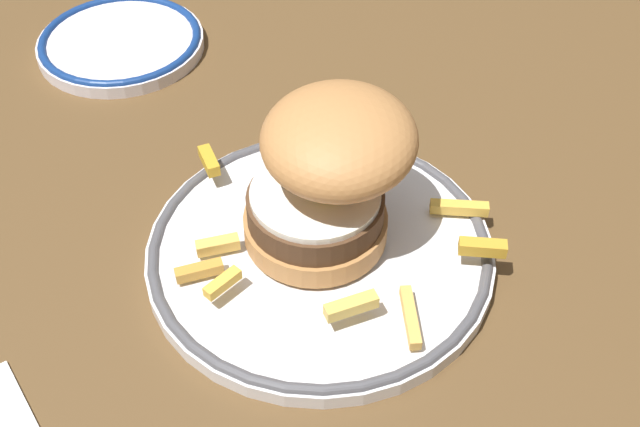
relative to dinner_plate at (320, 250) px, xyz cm
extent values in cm
cube|color=brown|center=(-1.59, -4.04, -2.84)|extent=(121.79, 106.65, 4.00)
cylinder|color=silver|center=(0.00, 0.00, -0.24)|extent=(25.03, 25.03, 1.20)
torus|color=#4C4C51|center=(0.00, 0.00, 0.36)|extent=(24.63, 24.63, 0.80)
cylinder|color=#B57B43|center=(-0.93, 0.26, 1.66)|extent=(10.28, 10.28, 1.80)
cylinder|color=#492F1D|center=(-0.93, 0.26, 3.55)|extent=(9.66, 9.66, 1.96)
cylinder|color=white|center=(-0.93, 0.26, 4.78)|extent=(9.10, 9.10, 0.50)
ellipsoid|color=yellow|center=(-0.36, 0.90, 5.45)|extent=(2.60, 2.60, 1.40)
ellipsoid|color=#B57B45|center=(-0.67, 1.98, 9.00)|extent=(14.97, 15.04, 5.87)
cube|color=#C38B34|center=(-2.32, -8.48, 1.18)|extent=(1.73, 3.41, 0.84)
cube|color=#E6AC4F|center=(9.01, 0.90, 1.15)|extent=(4.44, 3.07, 0.76)
cube|color=gold|center=(0.15, -7.98, 1.95)|extent=(1.36, 2.92, 0.79)
cube|color=gold|center=(3.31, 10.24, 1.19)|extent=(3.39, 3.85, 0.85)
cube|color=#DCB851|center=(6.69, -2.22, 2.16)|extent=(1.71, 3.69, 0.93)
cube|color=gold|center=(-10.80, -2.84, 2.18)|extent=(3.02, 1.54, 0.94)
cube|color=#ECB44F|center=(-9.41, 5.61, 1.14)|extent=(0.93, 4.48, 0.75)
cube|color=gold|center=(7.82, 8.17, 2.23)|extent=(2.87, 3.11, 0.98)
cube|color=gold|center=(-3.61, -6.28, 1.23)|extent=(1.89, 3.20, 0.93)
cylinder|color=white|center=(-32.85, -0.38, -0.24)|extent=(15.78, 15.78, 1.20)
torus|color=navy|center=(-32.85, -0.38, 0.36)|extent=(15.38, 15.38, 0.80)
camera|label=1|loc=(31.54, -21.96, 42.82)|focal=44.76mm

